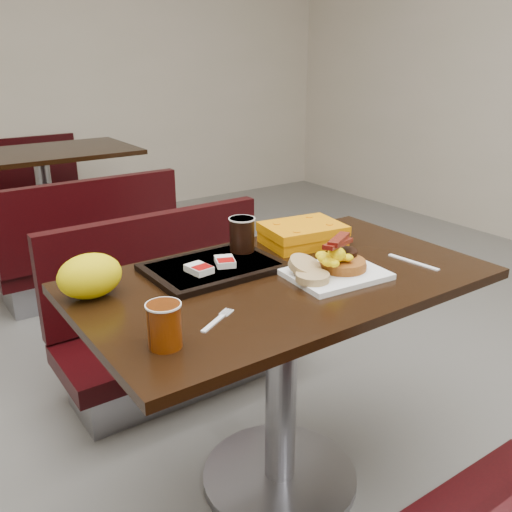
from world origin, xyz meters
TOP-DOWN VIEW (x-y plane):
  - floor at (0.00, 0.00)m, footprint 6.00×7.00m
  - table_near at (0.00, 0.00)m, footprint 1.20×0.70m
  - bench_near_n at (0.00, 0.70)m, footprint 1.00×0.46m
  - table_far at (0.00, 2.60)m, footprint 1.20×0.70m
  - bench_far_s at (0.00, 1.90)m, footprint 1.00×0.46m
  - bench_far_n at (0.00, 3.30)m, footprint 1.00×0.46m
  - platter at (0.12, -0.09)m, footprint 0.29×0.24m
  - pancake_stack at (0.16, -0.08)m, footprint 0.16×0.16m
  - sausage_patty at (0.18, -0.05)m, footprint 0.10×0.10m
  - scrambled_eggs at (0.11, -0.10)m, footprint 0.10×0.09m
  - bacon_strips at (0.13, -0.08)m, footprint 0.19×0.14m
  - muffin_bottom at (0.02, -0.11)m, footprint 0.12×0.12m
  - muffin_top at (0.04, -0.05)m, footprint 0.12×0.12m
  - coffee_cup_near at (-0.47, -0.18)m, footprint 0.08×0.08m
  - fork at (-0.33, -0.15)m, footprint 0.13×0.09m
  - knife at (0.40, -0.15)m, footprint 0.03×0.18m
  - condiment_ketchup at (-0.10, 0.05)m, footprint 0.05×0.04m
  - tray at (-0.14, 0.16)m, footprint 0.39×0.28m
  - hashbrown_sleeve_left at (-0.21, 0.13)m, footprint 0.07×0.08m
  - hashbrown_sleeve_right at (-0.12, 0.14)m, footprint 0.08×0.09m
  - coffee_cup_far at (-0.01, 0.21)m, footprint 0.09×0.09m
  - clamshell at (0.23, 0.19)m, footprint 0.29×0.23m
  - paper_bag at (-0.51, 0.18)m, footprint 0.21×0.19m

SIDE VIEW (x-z plane):
  - floor at x=0.00m, z-range -0.01..0.01m
  - bench_near_n at x=0.00m, z-range 0.00..0.72m
  - bench_far_s at x=0.00m, z-range 0.00..0.72m
  - bench_far_n at x=0.00m, z-range 0.00..0.72m
  - table_near at x=0.00m, z-range 0.00..0.75m
  - table_far at x=0.00m, z-range 0.00..0.75m
  - fork at x=-0.33m, z-range 0.75..0.75m
  - knife at x=0.40m, z-range 0.75..0.75m
  - condiment_ketchup at x=-0.10m, z-range 0.75..0.76m
  - platter at x=0.12m, z-range 0.75..0.77m
  - tray at x=-0.14m, z-range 0.75..0.77m
  - muffin_bottom at x=0.02m, z-range 0.77..0.79m
  - hashbrown_sleeve_right at x=-0.12m, z-range 0.77..0.79m
  - hashbrown_sleeve_left at x=-0.21m, z-range 0.77..0.79m
  - pancake_stack at x=0.16m, z-range 0.77..0.80m
  - clamshell at x=0.23m, z-range 0.75..0.82m
  - muffin_top at x=0.04m, z-range 0.76..0.82m
  - sausage_patty at x=0.18m, z-range 0.80..0.81m
  - coffee_cup_near at x=-0.47m, z-range 0.75..0.86m
  - paper_bag at x=-0.51m, z-range 0.75..0.87m
  - scrambled_eggs at x=0.11m, z-range 0.80..0.84m
  - coffee_cup_far at x=-0.01m, z-range 0.77..0.88m
  - bacon_strips at x=0.13m, z-range 0.85..0.86m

